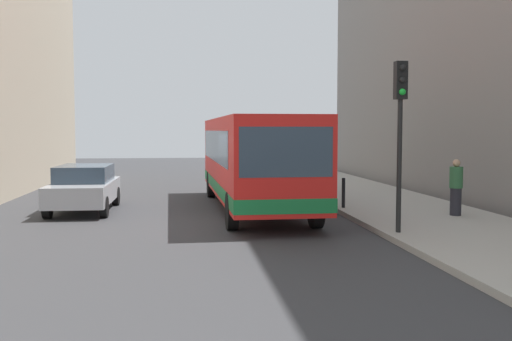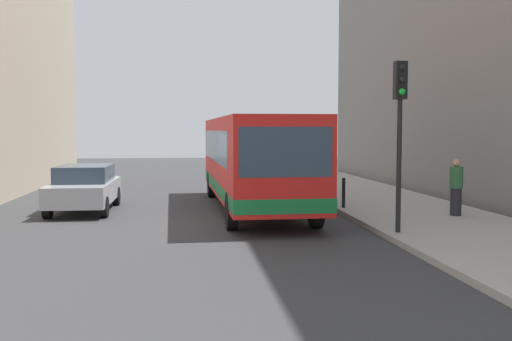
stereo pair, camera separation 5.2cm
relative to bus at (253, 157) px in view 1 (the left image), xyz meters
name	(u,v)px [view 1 (the left image)]	position (x,y,z in m)	size (l,w,h in m)	color
ground_plane	(241,223)	(-0.68, -2.83, -1.73)	(80.00, 80.00, 0.00)	#38383A
sidewalk	(424,217)	(4.72, -2.83, -1.65)	(4.40, 40.00, 0.15)	#ADA89E
bus	(253,157)	(0.00, 0.00, 0.00)	(2.78, 11.08, 3.00)	red
car_beside_bus	(84,187)	(-5.46, 0.17, -0.94)	(1.88, 4.41, 1.48)	#A5A8AD
traffic_light	(400,114)	(2.87, -5.72, 1.28)	(0.28, 0.33, 4.10)	black
bollard_near	(343,193)	(2.77, -1.09, -1.10)	(0.11, 0.11, 0.95)	black
bollard_mid	(321,184)	(2.77, 2.05, -1.10)	(0.11, 0.11, 0.95)	black
bollard_far	(304,177)	(2.77, 5.18, -1.10)	(0.11, 0.11, 0.95)	black
pedestrian_near_signal	(456,188)	(5.54, -3.16, -0.77)	(0.38, 0.38, 1.63)	#26262D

